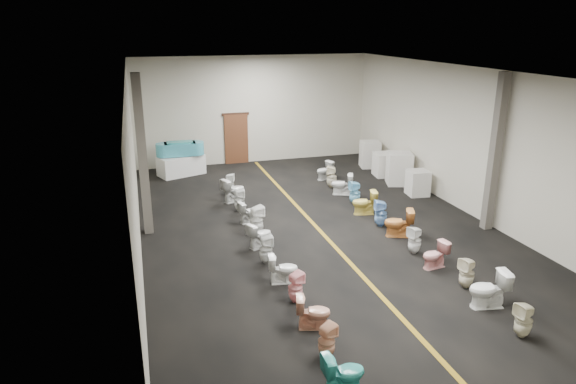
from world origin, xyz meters
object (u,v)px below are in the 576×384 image
(toilet_right_0, at_px, (524,320))
(toilet_right_7, at_px, (364,203))
(appliance_crate_b, at_px, (399,168))
(toilet_left_9, at_px, (239,200))
(toilet_left_11, at_px, (230,183))
(appliance_crate_d, at_px, (370,154))
(toilet_right_6, at_px, (381,213))
(toilet_left_0, at_px, (344,373))
(toilet_left_3, at_px, (295,287))
(toilet_right_1, at_px, (489,289))
(toilet_right_8, at_px, (355,193))
(toilet_left_6, at_px, (260,235))
(toilet_left_8, at_px, (249,212))
(toilet_left_7, at_px, (256,220))
(bathtub, at_px, (180,148))
(toilet_right_10, at_px, (332,177))
(toilet_left_4, at_px, (283,269))
(toilet_right_2, at_px, (467,273))
(toilet_left_5, at_px, (266,249))
(toilet_right_9, at_px, (342,184))
(toilet_right_11, at_px, (324,171))
(toilet_left_1, at_px, (327,341))
(toilet_right_5, at_px, (399,223))
(toilet_left_2, at_px, (313,312))
(toilet_left_10, at_px, (234,190))
(appliance_crate_c, at_px, (385,164))
(appliance_crate_a, at_px, (418,183))
(toilet_right_4, at_px, (415,240))
(toilet_right_3, at_px, (435,255))
(display_table, at_px, (181,165))

(toilet_right_0, bearing_deg, toilet_right_7, 172.00)
(appliance_crate_b, height_order, toilet_right_7, appliance_crate_b)
(toilet_left_9, distance_m, toilet_left_11, 1.91)
(appliance_crate_d, bearing_deg, toilet_right_6, -112.52)
(toilet_left_0, height_order, toilet_left_3, toilet_left_0)
(toilet_left_3, bearing_deg, appliance_crate_d, -55.60)
(toilet_right_1, relative_size, toilet_right_8, 1.04)
(toilet_left_6, relative_size, toilet_left_8, 1.03)
(appliance_crate_d, height_order, toilet_left_8, appliance_crate_d)
(appliance_crate_b, bearing_deg, toilet_left_7, -152.63)
(bathtub, bearing_deg, toilet_right_6, -53.64)
(toilet_left_7, relative_size, toilet_right_10, 1.04)
(toilet_left_4, xyz_separation_m, toilet_left_7, (0.08, 2.98, 0.08))
(appliance_crate_b, height_order, toilet_right_6, appliance_crate_b)
(toilet_right_2, xyz_separation_m, toilet_right_6, (-0.17, 3.95, 0.04))
(toilet_left_5, distance_m, toilet_right_9, 5.97)
(toilet_left_11, bearing_deg, appliance_crate_d, -54.05)
(toilet_right_11, bearing_deg, toilet_left_1, -42.39)
(toilet_right_5, bearing_deg, appliance_crate_b, 172.88)
(toilet_left_2, xyz_separation_m, toilet_left_11, (-0.01, 8.88, 0.01))
(toilet_left_2, xyz_separation_m, toilet_left_4, (-0.04, 1.97, 0.00))
(toilet_left_10, distance_m, toilet_right_10, 3.76)
(appliance_crate_d, distance_m, toilet_right_2, 10.42)
(bathtub, relative_size, toilet_right_7, 2.43)
(toilet_left_2, xyz_separation_m, toilet_right_9, (3.73, 7.59, 0.03))
(appliance_crate_b, relative_size, appliance_crate_c, 1.30)
(toilet_left_11, bearing_deg, toilet_left_9, -161.11)
(appliance_crate_a, relative_size, appliance_crate_d, 0.81)
(bathtub, distance_m, toilet_left_8, 6.07)
(toilet_left_5, relative_size, toilet_left_10, 0.91)
(appliance_crate_b, xyz_separation_m, toilet_right_6, (-2.56, -3.67, -0.19))
(appliance_crate_d, bearing_deg, toilet_right_8, -121.01)
(bathtub, height_order, toilet_right_0, bathtub)
(appliance_crate_d, height_order, toilet_left_7, appliance_crate_d)
(bathtub, distance_m, toilet_left_5, 8.79)
(toilet_left_1, distance_m, toilet_left_4, 2.95)
(toilet_left_2, bearing_deg, toilet_left_11, 16.12)
(toilet_left_7, xyz_separation_m, toilet_right_7, (3.62, 0.62, -0.04))
(toilet_left_5, relative_size, toilet_right_9, 0.97)
(toilet_left_2, distance_m, toilet_right_4, 4.45)
(toilet_right_1, height_order, toilet_right_7, toilet_right_1)
(toilet_right_3, bearing_deg, toilet_left_2, -74.20)
(toilet_left_4, relative_size, toilet_right_6, 0.86)
(toilet_right_3, bearing_deg, toilet_right_2, -0.83)
(display_table, xyz_separation_m, toilet_right_1, (5.21, -12.06, 0.03))
(toilet_left_5, height_order, toilet_left_6, toilet_left_5)
(appliance_crate_c, relative_size, toilet_left_6, 1.32)
(appliance_crate_a, xyz_separation_m, toilet_right_3, (-2.52, -5.17, -0.10))
(toilet_left_4, xyz_separation_m, toilet_left_11, (0.03, 6.92, 0.01))
(toilet_right_3, bearing_deg, bathtub, -160.85)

